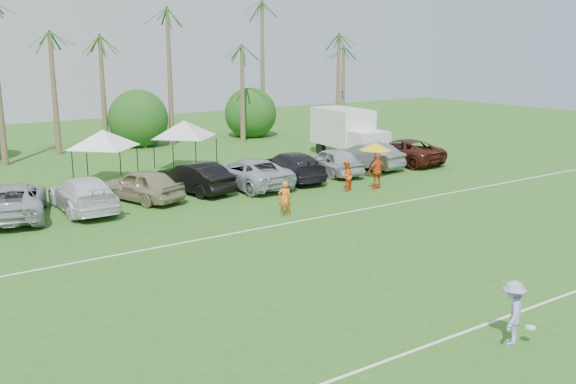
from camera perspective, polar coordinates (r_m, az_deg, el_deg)
ground at (r=17.27m, az=18.81°, el=-14.72°), size 120.00×120.00×0.00m
field_lines at (r=22.46m, az=2.25°, el=-7.41°), size 80.00×12.10×0.01m
palm_tree_5 at (r=48.53m, az=-19.82°, el=12.86°), size 2.40×2.40×9.90m
palm_tree_6 at (r=49.74m, az=-15.32°, el=14.14°), size 2.40×2.40×10.90m
palm_tree_7 at (r=51.24m, az=-11.01°, el=15.26°), size 2.40×2.40×11.90m
palm_tree_8 at (r=53.40m, az=-5.85°, el=12.55°), size 2.40×2.40×8.90m
palm_tree_9 at (r=55.97m, az=-1.24°, el=13.52°), size 2.40×2.40×9.90m
palm_tree_10 at (r=58.87m, az=2.96°, el=14.32°), size 2.40×2.40×10.90m
palm_tree_11 at (r=61.39m, az=6.05°, el=15.01°), size 2.40×2.40×11.90m
bush_tree_2 at (r=51.71m, az=-13.10°, el=5.96°), size 4.00×4.00×4.00m
bush_tree_3 at (r=56.08m, az=-3.50°, el=6.79°), size 4.00×4.00×4.00m
sideline_player_a at (r=29.73m, az=-0.29°, el=-0.62°), size 0.72×0.62×1.67m
sideline_player_b at (r=35.09m, az=5.19°, el=1.44°), size 0.99×0.90×1.67m
sideline_player_c at (r=35.71m, az=7.95°, el=1.84°), size 1.22×0.63×2.00m
box_truck at (r=45.45m, az=5.40°, el=5.32°), size 3.13×6.78×3.38m
canopy_tent_left at (r=38.27m, az=-16.17°, el=5.34°), size 4.43×4.43×3.59m
canopy_tent_right at (r=41.15m, az=-9.25°, el=6.30°), size 4.55×4.55×3.68m
market_umbrella at (r=38.39m, az=7.76°, el=4.05°), size 1.94×1.94×2.16m
frisbee_player at (r=18.32m, az=19.34°, el=-10.08°), size 1.31×1.15×1.76m
parked_car_2 at (r=32.03m, az=-23.25°, el=-0.71°), size 4.23×6.48×1.66m
parked_car_3 at (r=32.28m, az=-17.74°, el=-0.17°), size 2.49×5.78×1.66m
parked_car_4 at (r=33.53m, az=-12.88°, el=0.61°), size 3.46×5.24×1.66m
parked_car_5 at (r=34.96m, az=-8.34°, el=1.30°), size 2.78×5.29×1.66m
parked_car_6 at (r=35.94m, az=-3.57°, el=1.73°), size 3.06×6.10×1.66m
parked_car_7 at (r=37.80m, az=0.23°, el=2.32°), size 2.95×5.94×1.66m
parked_car_8 at (r=39.52m, az=4.00°, el=2.76°), size 2.52×5.06×1.66m
parked_car_9 at (r=41.69m, az=7.08°, el=3.23°), size 2.27×5.19×1.66m
parked_car_10 at (r=43.80m, az=10.08°, el=3.59°), size 3.19×6.16×1.66m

